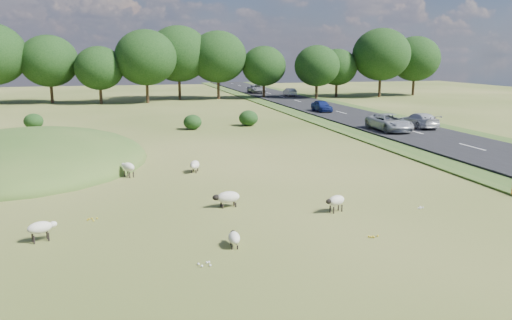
{
  "coord_description": "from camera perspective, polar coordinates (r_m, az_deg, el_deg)",
  "views": [
    {
      "loc": [
        -5.25,
        -23.86,
        7.07
      ],
      "look_at": [
        2.0,
        4.0,
        1.0
      ],
      "focal_mm": 35.0,
      "sensor_mm": 36.0,
      "label": 1
    }
  ],
  "objects": [
    {
      "name": "sheep_3",
      "position": [
        30.36,
        -14.41,
        -0.78
      ],
      "size": [
        0.96,
        1.2,
        0.86
      ],
      "rotation": [
        0.0,
        0.0,
        2.13
      ],
      "color": "beige",
      "rests_on": "ground"
    },
    {
      "name": "sheep_5",
      "position": [
        23.67,
        -3.28,
        -4.27
      ],
      "size": [
        1.35,
        0.66,
        0.77
      ],
      "rotation": [
        0.0,
        0.0,
        3.22
      ],
      "color": "beige",
      "rests_on": "ground"
    },
    {
      "name": "sheep_1",
      "position": [
        18.94,
        -2.53,
        -8.84
      ],
      "size": [
        0.53,
        1.02,
        0.58
      ],
      "rotation": [
        0.0,
        0.0,
        1.46
      ],
      "color": "beige",
      "rests_on": "ground"
    },
    {
      "name": "sheep_2",
      "position": [
        23.15,
        9.11,
        -4.61
      ],
      "size": [
        1.14,
        0.77,
        0.79
      ],
      "rotation": [
        0.0,
        0.0,
        3.52
      ],
      "color": "beige",
      "rests_on": "ground"
    },
    {
      "name": "car_4",
      "position": [
        50.49,
        18.13,
        4.36
      ],
      "size": [
        1.97,
        4.84,
        1.4
      ],
      "primitive_type": "imported",
      "rotation": [
        0.0,
        0.0,
        3.14
      ],
      "color": "silver",
      "rests_on": "road"
    },
    {
      "name": "mound",
      "position": [
        37.17,
        -24.75,
        -0.17
      ],
      "size": [
        16.0,
        20.0,
        4.0
      ],
      "primitive_type": "ellipsoid",
      "color": "#33561E",
      "rests_on": "ground"
    },
    {
      "name": "shrubs",
      "position": [
        50.27,
        -10.51,
        4.49
      ],
      "size": [
        22.69,
        6.18,
        1.58
      ],
      "color": "black",
      "rests_on": "ground"
    },
    {
      "name": "car_5",
      "position": [
        47.56,
        15.0,
        4.19
      ],
      "size": [
        2.54,
        5.51,
        1.53
      ],
      "primitive_type": "imported",
      "color": "#AEB2B6",
      "rests_on": "road"
    },
    {
      "name": "sheep_4",
      "position": [
        30.84,
        -7.03,
        -0.58
      ],
      "size": [
        0.84,
        1.3,
        0.72
      ],
      "rotation": [
        0.0,
        0.0,
        4.39
      ],
      "color": "beige",
      "rests_on": "ground"
    },
    {
      "name": "road",
      "position": [
        59.89,
        10.5,
        5.05
      ],
      "size": [
        8.0,
        150.0,
        0.25
      ],
      "primitive_type": "cube",
      "color": "black",
      "rests_on": "ground"
    },
    {
      "name": "car_2",
      "position": [
        62.35,
        7.52,
        6.16
      ],
      "size": [
        1.63,
        4.04,
        1.38
      ],
      "primitive_type": "imported",
      "color": "navy",
      "rests_on": "road"
    },
    {
      "name": "sheep_0",
      "position": [
        21.07,
        -23.39,
        -7.11
      ],
      "size": [
        1.16,
        0.79,
        0.81
      ],
      "rotation": [
        0.0,
        0.0,
        0.38
      ],
      "color": "beige",
      "rests_on": "ground"
    },
    {
      "name": "car_1",
      "position": [
        86.05,
        3.87,
        7.77
      ],
      "size": [
        1.36,
        3.91,
        1.29
      ],
      "primitive_type": "imported",
      "rotation": [
        0.0,
        0.0,
        3.14
      ],
      "color": "silver",
      "rests_on": "road"
    },
    {
      "name": "treeline",
      "position": [
        79.41,
        -11.8,
        11.3
      ],
      "size": [
        96.28,
        14.66,
        11.7
      ],
      "color": "black",
      "rests_on": "ground"
    },
    {
      "name": "ground",
      "position": [
        44.74,
        -7.67,
        2.71
      ],
      "size": [
        160.0,
        160.0,
        0.0
      ],
      "primitive_type": "plane",
      "color": "#3B531A",
      "rests_on": "ground"
    },
    {
      "name": "car_3",
      "position": [
        92.43,
        0.07,
        8.15
      ],
      "size": [
        2.51,
        5.45,
        1.52
      ],
      "primitive_type": "imported",
      "color": "#989B9F",
      "rests_on": "road"
    }
  ]
}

